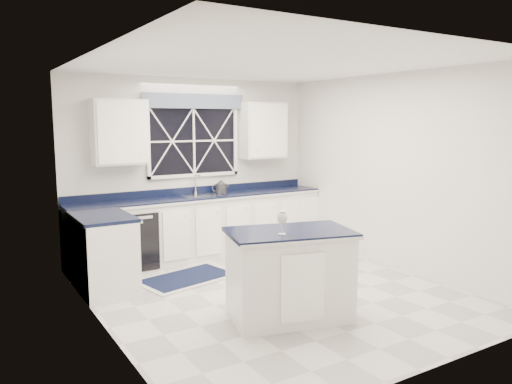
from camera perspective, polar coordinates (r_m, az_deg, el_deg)
ground at (r=6.13m, az=1.93°, el=-11.44°), size 4.50×4.50×0.00m
back_wall at (r=7.79m, az=-7.21°, el=2.87°), size 4.00×0.10×2.70m
base_cabinets at (r=7.37m, az=-7.93°, el=-4.52°), size 3.99×1.60×0.90m
countertop at (r=7.57m, az=-6.21°, el=-0.54°), size 3.98×0.64×0.04m
dishwasher at (r=7.27m, az=-14.03°, el=-5.19°), size 0.60×0.58×0.82m
window at (r=7.72m, az=-7.13°, el=6.40°), size 1.65×0.09×1.26m
upper_cabinets at (r=7.60m, az=-6.75°, el=6.91°), size 3.10×0.34×0.90m
faucet at (r=7.72m, az=-6.85°, el=0.96°), size 0.05×0.20×0.30m
island at (r=5.26m, az=3.85°, el=-9.39°), size 1.41×1.06×0.94m
rug at (r=6.71m, az=-7.86°, el=-9.67°), size 1.40×1.02×0.02m
kettle at (r=7.79m, az=-4.02°, el=0.59°), size 0.29×0.20×0.21m
wine_glass at (r=4.92m, az=3.02°, el=-3.03°), size 0.10×0.10×0.23m
soap_bottle at (r=7.86m, az=-3.92°, el=0.63°), size 0.09×0.09×0.18m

